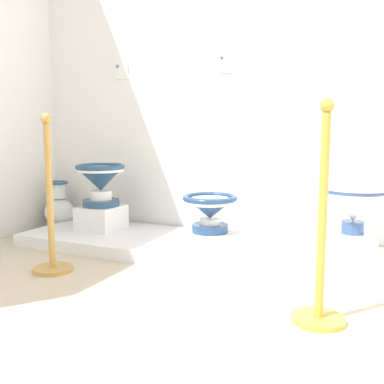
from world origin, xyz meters
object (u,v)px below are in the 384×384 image
object	(u,v)px
plinth_block_broad_patterned	(351,251)
antique_toilet_broad_patterned	(354,204)
plinth_block_squat_floral	(210,237)
info_placard_second	(227,63)
info_placard_first	(122,71)
stanchion_post_near_left	(51,224)
decorative_vase_corner	(59,210)
stanchion_post_near_right	(321,256)
antique_toilet_tall_cobalt	(100,179)
plinth_block_tall_cobalt	(101,217)
antique_toilet_squat_floral	(210,208)

from	to	relation	value
plinth_block_broad_patterned	antique_toilet_broad_patterned	size ratio (longest dim) A/B	0.94
plinth_block_squat_floral	info_placard_second	bearing A→B (deg)	94.63
info_placard_first	info_placard_second	world-z (taller)	info_placard_second
plinth_block_broad_patterned	stanchion_post_near_left	distance (m)	1.85
plinth_block_squat_floral	decorative_vase_corner	xyz separation A→B (m)	(-1.51, 0.19, 0.05)
info_placard_first	decorative_vase_corner	size ratio (longest dim) A/B	0.32
info_placard_first	info_placard_second	bearing A→B (deg)	-0.00
antique_toilet_broad_patterned	stanchion_post_near_right	bearing A→B (deg)	-94.57
plinth_block_broad_patterned	info_placard_second	size ratio (longest dim) A/B	2.75
info_placard_first	stanchion_post_near_left	distance (m)	1.56
info_placard_second	antique_toilet_tall_cobalt	bearing A→B (deg)	-159.13
plinth_block_squat_floral	stanchion_post_near_left	xyz separation A→B (m)	(-0.75, -0.75, 0.17)
stanchion_post_near_left	antique_toilet_tall_cobalt	bearing A→B (deg)	104.36
plinth_block_broad_patterned	info_placard_second	xyz separation A→B (m)	(-0.97, 0.38, 1.22)
antique_toilet_broad_patterned	info_placard_first	bearing A→B (deg)	168.62
plinth_block_tall_cobalt	stanchion_post_near_left	distance (m)	0.81
plinth_block_tall_cobalt	decorative_vase_corner	xyz separation A→B (m)	(-0.57, 0.16, -0.00)
antique_toilet_broad_patterned	plinth_block_tall_cobalt	bearing A→B (deg)	179.01
info_placard_second	decorative_vase_corner	world-z (taller)	info_placard_second
plinth_block_broad_patterned	stanchion_post_near_left	size ratio (longest dim) A/B	0.38
plinth_block_squat_floral	info_placard_first	distance (m)	1.61
stanchion_post_near_left	plinth_block_broad_patterned	bearing A→B (deg)	23.97
plinth_block_tall_cobalt	antique_toilet_squat_floral	world-z (taller)	antique_toilet_squat_floral
plinth_block_squat_floral	decorative_vase_corner	distance (m)	1.52
plinth_block_squat_floral	antique_toilet_broad_patterned	size ratio (longest dim) A/B	1.00
info_placard_first	stanchion_post_near_left	world-z (taller)	info_placard_first
plinth_block_squat_floral	stanchion_post_near_left	distance (m)	1.07
antique_toilet_tall_cobalt	antique_toilet_broad_patterned	size ratio (longest dim) A/B	0.97
plinth_block_broad_patterned	antique_toilet_squat_floral	bearing A→B (deg)	-179.96
antique_toilet_squat_floral	info_placard_first	bearing A→B (deg)	158.26
plinth_block_squat_floral	antique_toilet_tall_cobalt	bearing A→B (deg)	178.00
plinth_block_broad_patterned	antique_toilet_tall_cobalt	bearing A→B (deg)	179.01
antique_toilet_tall_cobalt	plinth_block_broad_patterned	size ratio (longest dim) A/B	1.03
plinth_block_tall_cobalt	antique_toilet_squat_floral	distance (m)	0.96
plinth_block_squat_floral	decorative_vase_corner	bearing A→B (deg)	172.88
info_placard_first	stanchion_post_near_right	world-z (taller)	info_placard_first
decorative_vase_corner	stanchion_post_near_left	xyz separation A→B (m)	(0.77, -0.94, 0.12)
plinth_block_tall_cobalt	stanchion_post_near_right	bearing A→B (deg)	-24.89
plinth_block_tall_cobalt	info_placard_second	bearing A→B (deg)	20.87
plinth_block_tall_cobalt	info_placard_first	world-z (taller)	info_placard_first
antique_toilet_tall_cobalt	antique_toilet_broad_patterned	world-z (taller)	antique_toilet_tall_cobalt
plinth_block_tall_cobalt	info_placard_second	xyz separation A→B (m)	(0.92, 0.35, 1.18)
plinth_block_broad_patterned	decorative_vase_corner	distance (m)	2.46
antique_toilet_tall_cobalt	decorative_vase_corner	world-z (taller)	antique_toilet_tall_cobalt
plinth_block_tall_cobalt	antique_toilet_squat_floral	xyz separation A→B (m)	(0.95, -0.03, 0.15)
plinth_block_tall_cobalt	stanchion_post_near_right	distance (m)	2.01
antique_toilet_broad_patterned	antique_toilet_tall_cobalt	bearing A→B (deg)	179.01
antique_toilet_tall_cobalt	decorative_vase_corner	distance (m)	0.66
plinth_block_tall_cobalt	antique_toilet_tall_cobalt	distance (m)	0.30
info_placard_first	plinth_block_broad_patterned	bearing A→B (deg)	-11.38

